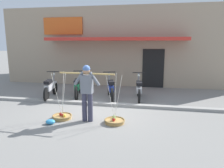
{
  "coord_description": "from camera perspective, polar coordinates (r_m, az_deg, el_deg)",
  "views": [
    {
      "loc": [
        1.77,
        -6.82,
        2.35
      ],
      "look_at": [
        0.35,
        0.6,
        0.85
      ],
      "focal_mm": 34.03,
      "sensor_mm": 36.0,
      "label": 1
    }
  ],
  "objects": [
    {
      "name": "ground_plane",
      "position": [
        7.42,
        -3.55,
        -7.24
      ],
      "size": [
        90.0,
        90.0,
        0.0
      ],
      "primitive_type": "plane",
      "color": "gray"
    },
    {
      "name": "sidewalk_curb",
      "position": [
        8.06,
        -2.32,
        -5.36
      ],
      "size": [
        20.0,
        0.24,
        0.1
      ],
      "primitive_type": "cube",
      "color": "gray",
      "rests_on": "ground"
    },
    {
      "name": "fruit_vendor",
      "position": [
        6.28,
        -6.75,
        -1.45
      ],
      "size": [
        1.67,
        0.22,
        1.7
      ],
      "color": "#38384C",
      "rests_on": "ground"
    },
    {
      "name": "fruit_basket_left_side",
      "position": [
        6.33,
        0.69,
        -9.82
      ],
      "size": [
        0.61,
        0.61,
        1.45
      ],
      "color": "#B2894C",
      "rests_on": "ground"
    },
    {
      "name": "fruit_basket_right_side",
      "position": [
        6.85,
        -13.24,
        -8.46
      ],
      "size": [
        0.61,
        0.61,
        1.45
      ],
      "color": "#B2894C",
      "rests_on": "ground"
    },
    {
      "name": "motorcycle_nearest_shop",
      "position": [
        9.35,
        -16.2,
        -0.93
      ],
      "size": [
        0.56,
        1.8,
        1.09
      ],
      "color": "black",
      "rests_on": "ground"
    },
    {
      "name": "motorcycle_second_in_row",
      "position": [
        9.3,
        -9.03,
        -0.69
      ],
      "size": [
        0.58,
        1.8,
        1.09
      ],
      "color": "black",
      "rests_on": "ground"
    },
    {
      "name": "motorcycle_third_in_row",
      "position": [
        8.86,
        -0.42,
        -1.13
      ],
      "size": [
        0.69,
        1.76,
        1.09
      ],
      "color": "black",
      "rests_on": "ground"
    },
    {
      "name": "motorcycle_end_of_row",
      "position": [
        8.73,
        7.22,
        -1.42
      ],
      "size": [
        0.54,
        1.82,
        1.09
      ],
      "color": "black",
      "rests_on": "ground"
    },
    {
      "name": "storefront_building",
      "position": [
        13.81,
        2.92,
        10.18
      ],
      "size": [
        13.0,
        6.0,
        4.2
      ],
      "color": "tan",
      "rests_on": "ground"
    },
    {
      "name": "plastic_litter_bag",
      "position": [
        6.52,
        -16.24,
        -9.71
      ],
      "size": [
        0.28,
        0.22,
        0.14
      ],
      "primitive_type": "ellipsoid",
      "color": "#3393D1",
      "rests_on": "ground"
    }
  ]
}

